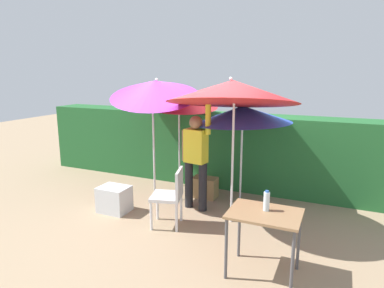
# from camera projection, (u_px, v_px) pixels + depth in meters

# --- Properties ---
(ground_plane) EXTENTS (24.00, 24.00, 0.00)m
(ground_plane) POSITION_uv_depth(u_px,v_px,m) (185.00, 211.00, 5.70)
(ground_plane) COLOR #9E8466
(hedge_row) EXTENTS (8.00, 0.70, 1.48)m
(hedge_row) POSITION_uv_depth(u_px,v_px,m) (218.00, 149.00, 6.99)
(hedge_row) COLOR #23602D
(hedge_row) RESTS_ON ground_plane
(umbrella_rainbow) EXTENTS (1.53, 1.52, 2.04)m
(umbrella_rainbow) POSITION_uv_depth(u_px,v_px,m) (180.00, 99.00, 6.60)
(umbrella_rainbow) COLOR silver
(umbrella_rainbow) RESTS_ON ground_plane
(umbrella_orange) EXTENTS (1.95, 1.96, 2.38)m
(umbrella_orange) POSITION_uv_depth(u_px,v_px,m) (232.00, 92.00, 4.89)
(umbrella_orange) COLOR silver
(umbrella_orange) RESTS_ON ground_plane
(umbrella_yellow) EXTENTS (1.68, 1.67, 1.78)m
(umbrella_yellow) POSITION_uv_depth(u_px,v_px,m) (242.00, 114.00, 5.76)
(umbrella_yellow) COLOR silver
(umbrella_yellow) RESTS_ON ground_plane
(umbrella_navy) EXTENTS (1.62, 1.58, 2.43)m
(umbrella_navy) POSITION_uv_depth(u_px,v_px,m) (154.00, 89.00, 5.84)
(umbrella_navy) COLOR silver
(umbrella_navy) RESTS_ON ground_plane
(person_vendor) EXTENTS (0.56, 0.28, 1.88)m
(person_vendor) POSITION_uv_depth(u_px,v_px,m) (196.00, 156.00, 5.63)
(person_vendor) COLOR black
(person_vendor) RESTS_ON ground_plane
(chair_plastic) EXTENTS (0.54, 0.54, 0.89)m
(chair_plastic) POSITION_uv_depth(u_px,v_px,m) (171.00, 194.00, 5.08)
(chair_plastic) COLOR silver
(chair_plastic) RESTS_ON ground_plane
(cooler_box) EXTENTS (0.49, 0.39, 0.43)m
(cooler_box) POSITION_uv_depth(u_px,v_px,m) (114.00, 199.00, 5.66)
(cooler_box) COLOR silver
(cooler_box) RESTS_ON ground_plane
(crate_cardboard) EXTENTS (0.45, 0.29, 0.38)m
(crate_cardboard) POSITION_uv_depth(u_px,v_px,m) (205.00, 187.00, 6.30)
(crate_cardboard) COLOR #9E7A4C
(crate_cardboard) RESTS_ON ground_plane
(folding_table) EXTENTS (0.80, 0.60, 0.76)m
(folding_table) POSITION_uv_depth(u_px,v_px,m) (264.00, 220.00, 3.81)
(folding_table) COLOR #4C4C51
(folding_table) RESTS_ON ground_plane
(bottle_water) EXTENTS (0.07, 0.07, 0.24)m
(bottle_water) POSITION_uv_depth(u_px,v_px,m) (267.00, 201.00, 3.82)
(bottle_water) COLOR silver
(bottle_water) RESTS_ON folding_table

